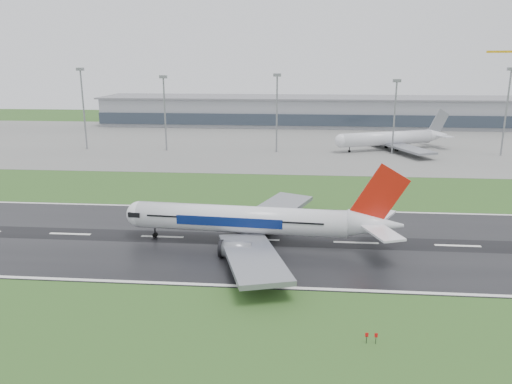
{
  "coord_description": "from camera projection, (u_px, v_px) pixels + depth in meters",
  "views": [
    {
      "loc": [
        -11.99,
        -96.11,
        36.05
      ],
      "look_at": [
        -21.37,
        12.0,
        7.0
      ],
      "focal_mm": 34.99,
      "sensor_mm": 36.0,
      "label": 1
    }
  ],
  "objects": [
    {
      "name": "floodmast_2",
      "position": [
        277.0,
        115.0,
        194.98
      ],
      "size": [
        0.64,
        0.64,
        29.44
      ],
      "primitive_type": "cylinder",
      "color": "gray",
      "rests_on": "ground"
    },
    {
      "name": "floodmast_0",
      "position": [
        84.0,
        111.0,
        201.24
      ],
      "size": [
        0.64,
        0.64,
        31.47
      ],
      "primitive_type": "cylinder",
      "color": "gray",
      "rests_on": "ground"
    },
    {
      "name": "apron",
      "position": [
        326.0,
        143.0,
        221.1
      ],
      "size": [
        400.0,
        130.0,
        0.08
      ],
      "primitive_type": "cube",
      "color": "slate",
      "rests_on": "ground"
    },
    {
      "name": "floodmast_1",
      "position": [
        165.0,
        115.0,
        198.82
      ],
      "size": [
        0.64,
        0.64,
        28.62
      ],
      "primitive_type": "cylinder",
      "color": "gray",
      "rests_on": "ground"
    },
    {
      "name": "parked_airliner",
      "position": [
        392.0,
        131.0,
        201.57
      ],
      "size": [
        67.22,
        65.24,
        15.41
      ],
      "primitive_type": null,
      "rotation": [
        0.0,
        0.0,
        0.39
      ],
      "color": "silver",
      "rests_on": "apron"
    },
    {
      "name": "terminal",
      "position": [
        321.0,
        112.0,
        276.91
      ],
      "size": [
        240.0,
        36.0,
        15.0
      ],
      "primitive_type": "cube",
      "color": "gray",
      "rests_on": "ground"
    },
    {
      "name": "main_airliner",
      "position": [
        260.0,
        204.0,
        98.36
      ],
      "size": [
        59.25,
        56.8,
        16.4
      ],
      "primitive_type": null,
      "rotation": [
        0.0,
        0.0,
        -0.07
      ],
      "color": "silver",
      "rests_on": "runway"
    },
    {
      "name": "ground",
      "position": [
        356.0,
        243.0,
        100.81
      ],
      "size": [
        520.0,
        520.0,
        0.0
      ],
      "primitive_type": "plane",
      "color": "#284E1C",
      "rests_on": "ground"
    },
    {
      "name": "floodmast_3",
      "position": [
        394.0,
        119.0,
        191.46
      ],
      "size": [
        0.64,
        0.64,
        27.46
      ],
      "primitive_type": "cylinder",
      "color": "gray",
      "rests_on": "ground"
    },
    {
      "name": "floodmast_4",
      "position": [
        506.0,
        114.0,
        187.47
      ],
      "size": [
        0.64,
        0.64,
        31.8
      ],
      "primitive_type": "cylinder",
      "color": "gray",
      "rests_on": "ground"
    },
    {
      "name": "runway",
      "position": [
        356.0,
        243.0,
        100.8
      ],
      "size": [
        400.0,
        45.0,
        0.1
      ],
      "primitive_type": "cube",
      "color": "black",
      "rests_on": "ground"
    }
  ]
}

